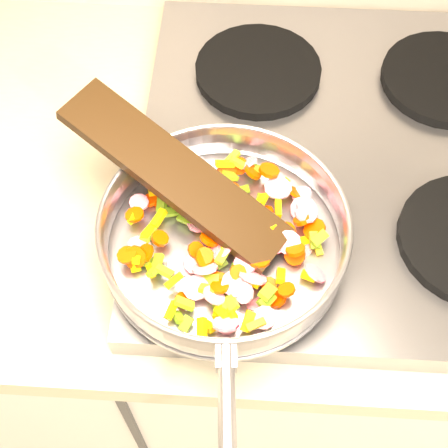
{
  "coord_description": "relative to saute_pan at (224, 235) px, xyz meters",
  "views": [
    {
      "loc": [
        -0.85,
        1.11,
        1.62
      ],
      "look_at": [
        -0.87,
        1.49,
        1.01
      ],
      "focal_mm": 50.0,
      "sensor_mm": 36.0,
      "label": 1
    }
  ],
  "objects": [
    {
      "name": "cooktop",
      "position": [
        0.17,
        0.18,
        -0.07
      ],
      "size": [
        0.6,
        0.6,
        0.04
      ],
      "primitive_type": "cube",
      "color": "#939399",
      "rests_on": "counter_top"
    },
    {
      "name": "grate_fl",
      "position": [
        0.03,
        0.04,
        -0.04
      ],
      "size": [
        0.19,
        0.19,
        0.02
      ],
      "primitive_type": "cylinder",
      "color": "black",
      "rests_on": "cooktop"
    },
    {
      "name": "grate_bl",
      "position": [
        0.03,
        0.32,
        -0.04
      ],
      "size": [
        0.19,
        0.19,
        0.02
      ],
      "primitive_type": "cylinder",
      "color": "black",
      "rests_on": "cooktop"
    },
    {
      "name": "grate_br",
      "position": [
        0.31,
        0.32,
        -0.04
      ],
      "size": [
        0.19,
        0.19,
        0.02
      ],
      "primitive_type": "cylinder",
      "color": "black",
      "rests_on": "cooktop"
    },
    {
      "name": "saute_pan",
      "position": [
        0.0,
        0.0,
        0.0
      ],
      "size": [
        0.34,
        0.51,
        0.06
      ],
      "rotation": [
        0.0,
        0.0,
        0.07
      ],
      "color": "#9E9EA5",
      "rests_on": "grate_fl"
    },
    {
      "name": "vegetable_heap",
      "position": [
        0.01,
        0.01,
        -0.01
      ],
      "size": [
        0.26,
        0.26,
        0.05
      ],
      "color": "yellow",
      "rests_on": "saute_pan"
    },
    {
      "name": "wooden_spatula",
      "position": [
        -0.06,
        0.07,
        0.03
      ],
      "size": [
        0.3,
        0.22,
        0.09
      ],
      "primitive_type": "cube",
      "rotation": [
        0.0,
        -0.24,
        2.58
      ],
      "color": "black",
      "rests_on": "saute_pan"
    }
  ]
}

